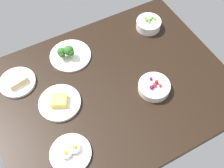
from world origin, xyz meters
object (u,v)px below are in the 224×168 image
at_px(plate_cheese, 60,102).
at_px(plate_broccoli, 69,54).
at_px(bowl_berries, 154,87).
at_px(plate_eggs, 71,153).
at_px(bowl_peas, 149,24).
at_px(plate_sandwich, 17,81).

bearing_deg(plate_cheese, plate_broccoli, -122.46).
height_order(bowl_berries, plate_eggs, bowl_berries).
bearing_deg(bowl_berries, bowl_peas, -118.66).
bearing_deg(plate_broccoli, bowl_peas, 178.50).
height_order(bowl_peas, plate_eggs, bowl_peas).
relative_size(plate_broccoli, plate_eggs, 1.23).
distance_m(plate_sandwich, plate_broccoli, 0.29).
relative_size(bowl_peas, plate_cheese, 0.71).
relative_size(bowl_berries, bowl_peas, 1.11).
xyz_separation_m(plate_sandwich, plate_eggs, (-0.09, 0.44, -0.00)).
xyz_separation_m(bowl_peas, plate_cheese, (0.62, 0.22, -0.01)).
bearing_deg(plate_cheese, plate_eggs, 78.59).
bearing_deg(plate_sandwich, plate_eggs, 101.42).
xyz_separation_m(bowl_berries, plate_cheese, (0.42, -0.14, -0.01)).
bearing_deg(plate_sandwich, plate_cheese, 124.44).
bearing_deg(plate_broccoli, plate_cheese, 57.54).
bearing_deg(bowl_peas, plate_eggs, 34.65).
distance_m(bowl_peas, plate_eggs, 0.81).
relative_size(bowl_berries, plate_sandwich, 0.86).
relative_size(plate_broccoli, plate_cheese, 1.09).
bearing_deg(bowl_peas, plate_sandwich, 1.40).
height_order(plate_broccoli, bowl_peas, plate_broccoli).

